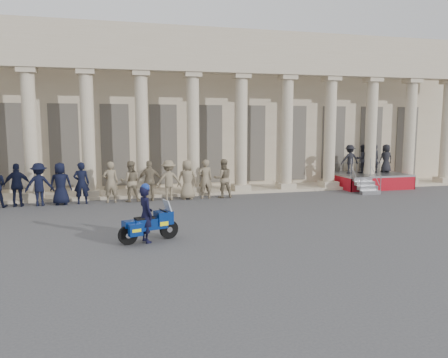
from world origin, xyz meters
TOP-DOWN VIEW (x-y plane):
  - ground at (0.00, 0.00)m, footprint 90.00×90.00m
  - building at (-0.00, 14.74)m, footprint 40.00×12.50m
  - officer_rank at (-6.56, 6.72)m, footprint 18.83×0.74m
  - reviewing_stand at (11.58, 8.09)m, footprint 4.06×3.94m
  - motorcycle at (-1.74, -0.66)m, footprint 1.94×1.08m
  - rider at (-1.84, -0.70)m, footprint 0.60×0.75m

SIDE VIEW (x-z plane):
  - ground at x=0.00m, z-range 0.00..0.00m
  - motorcycle at x=-1.74m, z-range -0.09..1.20m
  - rider at x=-1.84m, z-range -0.01..1.87m
  - officer_rank at x=-6.56m, z-range 0.00..1.95m
  - reviewing_stand at x=11.58m, z-range 0.05..2.54m
  - building at x=0.00m, z-range 0.02..9.02m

